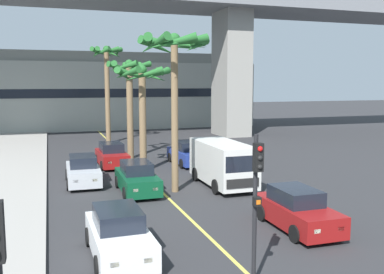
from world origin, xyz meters
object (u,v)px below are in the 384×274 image
delivery_van (222,162)px  palm_tree_farthest_median (143,87)px  car_queue_sixth (187,154)px  car_queue_fourth (83,171)px  car_queue_fifth (112,156)px  palm_tree_far_median (129,83)px  traffic_light_median_near (256,190)px  palm_tree_mid_median (175,57)px  car_queue_third (119,235)px  palm_tree_near_median (107,68)px  car_queue_front (297,210)px  car_queue_second (137,178)px

delivery_van → palm_tree_farthest_median: bearing=122.9°
car_queue_sixth → delivery_van: delivery_van is taller
car_queue_fourth → palm_tree_farthest_median: 6.36m
car_queue_fifth → palm_tree_far_median: bearing=56.5°
traffic_light_median_near → palm_tree_farthest_median: palm_tree_farthest_median is taller
car_queue_fifth → palm_tree_mid_median: palm_tree_mid_median is taller
palm_tree_far_median → car_queue_third: bearing=-101.5°
traffic_light_median_near → car_queue_fourth: bearing=104.3°
car_queue_third → palm_tree_near_median: bearing=83.2°
car_queue_third → palm_tree_mid_median: palm_tree_mid_median is taller
delivery_van → car_queue_third: bearing=-131.0°
car_queue_third → palm_tree_far_median: 18.93m
car_queue_fifth → palm_tree_farthest_median: (1.64, -2.46, 4.56)m
car_queue_front → palm_tree_mid_median: bearing=112.2°
palm_tree_near_median → palm_tree_farthest_median: bearing=-88.4°
palm_tree_near_median → palm_tree_mid_median: size_ratio=1.11×
palm_tree_near_median → car_queue_sixth: bearing=-73.2°
delivery_van → palm_tree_far_median: 11.41m
car_queue_fourth → palm_tree_farthest_median: palm_tree_farthest_median is taller
palm_tree_far_median → car_queue_sixth: bearing=-47.9°
car_queue_fourth → traffic_light_median_near: (3.53, -13.89, 1.99)m
car_queue_third → palm_tree_mid_median: (4.04, 7.45, 6.08)m
delivery_van → car_queue_front: bearing=-89.5°
car_queue_front → palm_tree_near_median: (-3.69, 26.12, 6.16)m
car_queue_third → traffic_light_median_near: traffic_light_median_near is taller
car_queue_fifth → palm_tree_near_median: size_ratio=0.47×
traffic_light_median_near → palm_tree_far_median: (0.44, 21.17, 2.78)m
car_queue_second → delivery_van: (4.64, -0.09, 0.57)m
traffic_light_median_near → palm_tree_farthest_median: (0.33, 16.06, 2.57)m
car_queue_third → palm_tree_near_median: palm_tree_near_median is taller
car_queue_front → car_queue_fourth: size_ratio=1.00×
car_queue_fourth → car_queue_fifth: bearing=64.5°
car_queue_fifth → car_queue_third: bearing=-97.1°
palm_tree_near_median → palm_tree_farthest_median: size_ratio=1.34×
car_queue_fifth → palm_tree_far_median: (1.75, 2.65, 4.77)m
car_queue_second → car_queue_fifth: size_ratio=0.99×
car_queue_second → palm_tree_near_median: 19.76m
car_queue_third → palm_tree_mid_median: size_ratio=0.52×
traffic_light_median_near → car_queue_front: bearing=45.9°
car_queue_front → traffic_light_median_near: traffic_light_median_near is taller
car_queue_fifth → car_queue_second: bearing=-88.1°
car_queue_fifth → traffic_light_median_near: 18.68m
car_queue_front → car_queue_second: size_ratio=1.00×
car_queue_front → palm_tree_near_median: bearing=98.0°
car_queue_fifth → car_queue_sixth: 5.08m
car_queue_third → delivery_van: (6.79, 7.82, 0.57)m
delivery_van → traffic_light_median_near: traffic_light_median_near is taller
traffic_light_median_near → palm_tree_mid_median: (0.82, 10.67, 4.09)m
car_queue_third → car_queue_fourth: 10.67m
palm_tree_far_median → delivery_van: bearing=-72.8°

